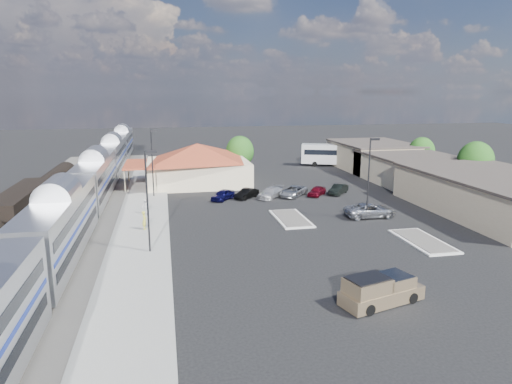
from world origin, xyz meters
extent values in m
plane|color=black|center=(0.00, 0.00, 0.00)|extent=(280.00, 280.00, 0.00)
cube|color=#4C4944|center=(-21.00, 8.00, 0.06)|extent=(16.00, 100.00, 0.12)
cube|color=gray|center=(-12.00, 6.00, 0.09)|extent=(5.50, 92.00, 0.18)
cube|color=silver|center=(-18.00, -6.47, 3.05)|extent=(3.00, 20.00, 5.00)
cube|color=black|center=(-18.00, -6.47, 0.30)|extent=(2.20, 16.00, 0.60)
cube|color=silver|center=(-18.00, 14.53, 3.05)|extent=(3.00, 20.00, 5.00)
cube|color=black|center=(-18.00, 14.53, 0.30)|extent=(2.20, 16.00, 0.60)
cube|color=silver|center=(-18.00, 35.53, 3.05)|extent=(3.00, 20.00, 5.00)
cube|color=black|center=(-18.00, 35.53, 0.30)|extent=(2.20, 16.00, 0.60)
cube|color=silver|center=(-18.00, 56.53, 3.05)|extent=(3.00, 20.00, 5.00)
cube|color=black|center=(-18.00, 56.53, 0.30)|extent=(2.20, 16.00, 0.60)
cube|color=black|center=(-24.00, 4.46, 2.20)|extent=(2.80, 14.00, 3.60)
cube|color=black|center=(-24.00, 4.46, 0.30)|extent=(2.20, 12.00, 0.60)
cylinder|color=black|center=(-24.00, 20.46, 2.10)|extent=(2.80, 14.00, 2.80)
cube|color=black|center=(-24.00, 20.46, 0.30)|extent=(2.20, 12.00, 0.60)
cube|color=beige|center=(-4.50, 24.00, 1.80)|extent=(15.00, 12.00, 3.60)
pyramid|color=maroon|center=(-4.50, 24.00, 4.90)|extent=(15.30, 12.24, 2.60)
cube|color=maroon|center=(-13.60, 24.00, 3.30)|extent=(3.20, 9.60, 0.25)
cube|color=#C6B28C|center=(28.00, 0.00, 2.10)|extent=(14.00, 22.00, 4.20)
cube|color=#3F3833|center=(28.00, 0.00, 4.35)|extent=(14.40, 22.40, 0.30)
cube|color=#C6B28C|center=(28.00, 18.00, 2.00)|extent=(12.00, 18.00, 4.00)
cube|color=#3F3833|center=(28.00, 18.00, 4.15)|extent=(12.40, 18.40, 0.30)
cube|color=#C6B28C|center=(28.00, 32.00, 2.25)|extent=(12.00, 16.00, 4.50)
cube|color=#3F3833|center=(28.00, 32.00, 4.65)|extent=(12.40, 16.40, 0.30)
cube|color=silver|center=(4.00, 2.00, 0.07)|extent=(3.30, 7.50, 0.15)
cube|color=#4C4944|center=(4.00, 2.00, 0.16)|extent=(2.70, 6.90, 0.10)
cube|color=silver|center=(14.00, -8.00, 0.07)|extent=(3.30, 7.50, 0.15)
cube|color=#4C4944|center=(14.00, -8.00, 0.16)|extent=(2.70, 6.90, 0.10)
cylinder|color=black|center=(-11.00, -6.00, 4.50)|extent=(0.16, 0.16, 9.00)
cube|color=black|center=(-10.50, -6.00, 8.85)|extent=(1.00, 0.25, 0.22)
cylinder|color=black|center=(-11.00, 16.00, 4.50)|extent=(0.16, 0.16, 9.00)
cube|color=black|center=(-10.50, 16.00, 8.85)|extent=(1.00, 0.25, 0.22)
cylinder|color=black|center=(12.00, 0.00, 4.50)|extent=(0.16, 0.16, 9.00)
cube|color=black|center=(12.50, 0.00, 8.85)|extent=(1.00, 0.25, 0.22)
cylinder|color=#382314|center=(34.00, 12.00, 1.43)|extent=(0.30, 0.30, 2.86)
ellipsoid|color=#184D16|center=(34.00, 12.00, 4.23)|extent=(4.94, 4.94, 5.46)
cylinder|color=#382314|center=(34.00, 26.00, 1.28)|extent=(0.30, 0.30, 2.55)
ellipsoid|color=#184D16|center=(34.00, 26.00, 3.77)|extent=(4.41, 4.41, 4.87)
cylinder|color=#382314|center=(3.00, 30.00, 1.36)|extent=(0.30, 0.30, 2.73)
ellipsoid|color=#184D16|center=(3.00, 30.00, 4.03)|extent=(4.71, 4.71, 5.21)
cube|color=#9E8561|center=(4.30, -18.95, 0.57)|extent=(6.10, 3.59, 0.94)
cube|color=#9E8561|center=(4.30, -18.95, 1.31)|extent=(2.65, 2.51, 0.99)
cube|color=#9E8561|center=(4.30, -18.95, 1.41)|extent=(3.20, 2.67, 1.15)
cylinder|color=black|center=(6.33, -19.34, 0.38)|extent=(0.80, 0.49, 0.75)
cylinder|color=black|center=(5.81, -17.54, 0.38)|extent=(0.80, 0.49, 0.75)
cylinder|color=black|center=(2.79, -20.36, 0.38)|extent=(0.80, 0.49, 0.75)
cylinder|color=black|center=(2.27, -18.55, 0.38)|extent=(0.80, 0.49, 0.75)
imported|color=#A1A4A9|center=(12.91, 1.03, 0.80)|extent=(5.79, 2.75, 1.59)
cube|color=silver|center=(22.29, 36.00, 2.27)|extent=(12.82, 7.09, 3.59)
cube|color=black|center=(22.29, 36.00, 2.70)|extent=(11.88, 6.76, 0.95)
cylinder|color=black|center=(25.99, 33.26, 0.48)|extent=(1.00, 0.63, 0.95)
cylinder|color=black|center=(26.88, 35.57, 0.48)|extent=(1.00, 0.63, 0.95)
cylinder|color=black|center=(18.30, 36.20, 0.48)|extent=(1.00, 0.63, 0.95)
cylinder|color=black|center=(19.18, 38.51, 0.48)|extent=(1.00, 0.63, 0.95)
imported|color=gold|center=(-11.66, 0.76, 1.13)|extent=(0.54, 0.75, 1.89)
imported|color=white|center=(-11.82, 7.14, 0.98)|extent=(0.85, 0.94, 1.60)
imported|color=#0E0D42|center=(-2.18, 12.60, 0.69)|extent=(3.80, 4.14, 1.37)
imported|color=black|center=(1.02, 12.90, 0.65)|extent=(3.78, 3.77, 1.30)
imported|color=silver|center=(4.22, 12.60, 0.70)|extent=(4.64, 4.95, 1.40)
imported|color=gray|center=(7.42, 12.90, 0.70)|extent=(5.14, 5.30, 1.40)
imported|color=maroon|center=(10.62, 12.60, 0.64)|extent=(3.59, 3.86, 1.28)
imported|color=black|center=(13.82, 12.90, 0.68)|extent=(3.84, 4.00, 1.36)
camera|label=1|loc=(-9.45, -44.75, 13.76)|focal=32.00mm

